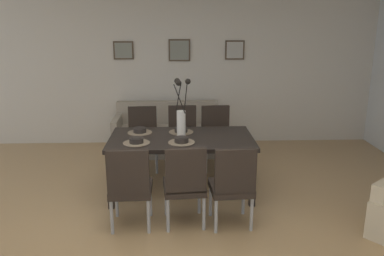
% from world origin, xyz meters
% --- Properties ---
extents(ground_plane, '(9.00, 9.00, 0.00)m').
position_xyz_m(ground_plane, '(0.00, 0.00, 0.00)').
color(ground_plane, tan).
extents(back_wall_panel, '(9.00, 0.10, 2.60)m').
position_xyz_m(back_wall_panel, '(0.00, 3.25, 1.30)').
color(back_wall_panel, silver).
rests_on(back_wall_panel, ground).
extents(dining_table, '(1.80, 1.00, 0.74)m').
position_xyz_m(dining_table, '(0.16, 1.02, 0.67)').
color(dining_table, black).
rests_on(dining_table, ground).
extents(dining_chair_near_left, '(0.45, 0.45, 0.92)m').
position_xyz_m(dining_chair_near_left, '(-0.38, 0.10, 0.51)').
color(dining_chair_near_left, black).
rests_on(dining_chair_near_left, ground).
extents(dining_chair_near_right, '(0.47, 0.47, 0.92)m').
position_xyz_m(dining_chair_near_right, '(-0.40, 1.91, 0.51)').
color(dining_chair_near_right, black).
rests_on(dining_chair_near_right, ground).
extents(dining_chair_far_left, '(0.47, 0.47, 0.92)m').
position_xyz_m(dining_chair_far_left, '(0.19, 0.13, 0.51)').
color(dining_chair_far_left, black).
rests_on(dining_chair_far_left, ground).
extents(dining_chair_far_right, '(0.44, 0.44, 0.92)m').
position_xyz_m(dining_chair_far_right, '(0.19, 1.96, 0.51)').
color(dining_chair_far_right, black).
rests_on(dining_chair_far_right, ground).
extents(dining_chair_mid_left, '(0.47, 0.47, 0.92)m').
position_xyz_m(dining_chair_mid_left, '(0.69, 0.09, 0.51)').
color(dining_chair_mid_left, black).
rests_on(dining_chair_mid_left, ground).
extents(dining_chair_mid_right, '(0.47, 0.47, 0.92)m').
position_xyz_m(dining_chair_mid_right, '(0.70, 1.93, 0.51)').
color(dining_chair_mid_right, black).
rests_on(dining_chair_mid_right, ground).
extents(centerpiece_vase, '(0.21, 0.23, 0.73)m').
position_xyz_m(centerpiece_vase, '(0.17, 1.02, 1.02)').
color(centerpiece_vase, white).
rests_on(centerpiece_vase, dining_table).
extents(placemat_near_left, '(0.32, 0.32, 0.01)m').
position_xyz_m(placemat_near_left, '(-0.38, 0.79, 0.74)').
color(placemat_near_left, '#7F705B').
rests_on(placemat_near_left, dining_table).
extents(bowl_near_left, '(0.17, 0.17, 0.07)m').
position_xyz_m(bowl_near_left, '(-0.38, 0.79, 0.78)').
color(bowl_near_left, '#2D2826').
rests_on(bowl_near_left, dining_table).
extents(placemat_near_right, '(0.32, 0.32, 0.01)m').
position_xyz_m(placemat_near_right, '(-0.38, 1.24, 0.74)').
color(placemat_near_right, '#7F705B').
rests_on(placemat_near_right, dining_table).
extents(bowl_near_right, '(0.17, 0.17, 0.07)m').
position_xyz_m(bowl_near_right, '(-0.38, 1.24, 0.78)').
color(bowl_near_right, '#2D2826').
rests_on(bowl_near_right, dining_table).
extents(placemat_far_left, '(0.32, 0.32, 0.01)m').
position_xyz_m(placemat_far_left, '(0.16, 0.79, 0.74)').
color(placemat_far_left, '#7F705B').
rests_on(placemat_far_left, dining_table).
extents(bowl_far_left, '(0.17, 0.17, 0.07)m').
position_xyz_m(bowl_far_left, '(0.16, 0.79, 0.78)').
color(bowl_far_left, '#2D2826').
rests_on(bowl_far_left, dining_table).
extents(placemat_far_right, '(0.32, 0.32, 0.01)m').
position_xyz_m(placemat_far_right, '(0.16, 1.24, 0.74)').
color(placemat_far_right, '#7F705B').
rests_on(placemat_far_right, dining_table).
extents(bowl_far_right, '(0.17, 0.17, 0.07)m').
position_xyz_m(bowl_far_right, '(0.16, 1.24, 0.78)').
color(bowl_far_right, '#2D2826').
rests_on(bowl_far_right, dining_table).
extents(sofa, '(1.76, 0.84, 0.80)m').
position_xyz_m(sofa, '(-0.05, 2.70, 0.28)').
color(sofa, '#A89E8E').
rests_on(sofa, ground).
extents(framed_picture_left, '(0.34, 0.03, 0.31)m').
position_xyz_m(framed_picture_left, '(-0.80, 3.18, 1.66)').
color(framed_picture_left, '#473828').
extents(framed_picture_center, '(0.37, 0.03, 0.37)m').
position_xyz_m(framed_picture_center, '(0.16, 3.18, 1.66)').
color(framed_picture_center, '#473828').
extents(framed_picture_right, '(0.33, 0.03, 0.33)m').
position_xyz_m(framed_picture_right, '(1.13, 3.18, 1.66)').
color(framed_picture_right, '#473828').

